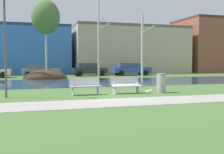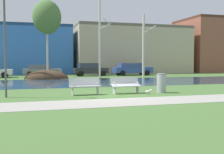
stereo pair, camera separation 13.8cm
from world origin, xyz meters
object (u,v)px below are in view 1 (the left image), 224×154
object	(u,v)px
parked_hatch_third_dark	(89,69)
parked_sedan_second_grey	(40,70)
streetlamp	(4,17)
bench_left	(85,86)
trash_bin	(161,83)
seagull	(149,91)
parked_wagon_fourth_blue	(130,69)
bench_right	(126,85)

from	to	relation	value
parked_hatch_third_dark	parked_sedan_second_grey	bearing A→B (deg)	-178.85
parked_hatch_third_dark	streetlamp	bearing A→B (deg)	-112.99
bench_left	streetlamp	world-z (taller)	streetlamp
bench_left	trash_bin	bearing A→B (deg)	-3.29
parked_sedan_second_grey	seagull	bearing A→B (deg)	-74.55
streetlamp	parked_sedan_second_grey	size ratio (longest dim) A/B	1.36
trash_bin	parked_wagon_fourth_blue	size ratio (longest dim) A/B	0.22
parked_hatch_third_dark	trash_bin	bearing A→B (deg)	-88.80
parked_sedan_second_grey	parked_wagon_fourth_blue	bearing A→B (deg)	-0.56
parked_sedan_second_grey	parked_wagon_fourth_blue	xyz separation A→B (m)	(10.88, -0.11, 0.08)
bench_left	parked_sedan_second_grey	bearing A→B (deg)	95.69
bench_right	parked_hatch_third_dark	distance (m)	18.16
bench_right	seagull	bearing A→B (deg)	-27.22
bench_right	seagull	size ratio (longest dim) A/B	3.84
parked_hatch_third_dark	parked_wagon_fourth_blue	size ratio (longest dim) A/B	0.84
trash_bin	seagull	world-z (taller)	trash_bin
parked_hatch_third_dark	seagull	bearing A→B (deg)	-91.58
bench_left	bench_right	world-z (taller)	same
bench_right	parked_sedan_second_grey	distance (m)	18.42
bench_right	parked_wagon_fourth_blue	size ratio (longest dim) A/B	0.34
bench_right	streetlamp	bearing A→B (deg)	-179.82
bench_right	bench_left	bearing A→B (deg)	180.00
trash_bin	bench_left	bearing A→B (deg)	176.71
bench_right	parked_wagon_fourth_blue	world-z (taller)	parked_wagon_fourth_blue
streetlamp	parked_wagon_fourth_blue	bearing A→B (deg)	54.15
parked_sedan_second_grey	parked_hatch_third_dark	distance (m)	5.64
streetlamp	parked_wagon_fourth_blue	size ratio (longest dim) A/B	1.20
streetlamp	parked_wagon_fourth_blue	distance (m)	22.27
streetlamp	seagull	bearing A→B (deg)	-4.39
trash_bin	parked_sedan_second_grey	bearing A→B (deg)	108.30
bench_left	streetlamp	xyz separation A→B (m)	(-3.83, -0.02, 3.33)
streetlamp	parked_sedan_second_grey	bearing A→B (deg)	83.53
bench_left	trash_bin	distance (m)	4.24
seagull	streetlamp	xyz separation A→B (m)	(-7.17, 0.55, 3.67)
seagull	streetlamp	world-z (taller)	streetlamp
trash_bin	streetlamp	xyz separation A→B (m)	(-8.07, 0.22, 3.25)
bench_left	streetlamp	size ratio (longest dim) A/B	0.28
bench_right	seagull	world-z (taller)	bench_right
seagull	streetlamp	bearing A→B (deg)	175.61
bench_right	streetlamp	world-z (taller)	streetlamp
streetlamp	parked_hatch_third_dark	xyz separation A→B (m)	(7.68, 18.11, -3.00)
bench_left	bench_right	distance (m)	2.23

